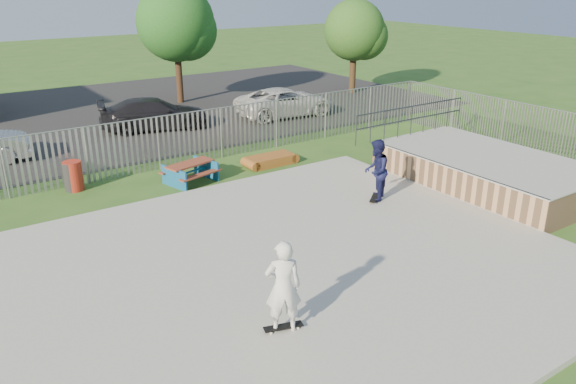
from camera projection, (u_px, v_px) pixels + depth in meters
ground at (267, 276)px, 13.54m from camera, size 120.00×120.00×0.00m
concrete_slab at (267, 273)px, 13.51m from camera, size 15.00×12.00×0.15m
quarter_pipe at (485, 170)px, 19.14m from camera, size 5.50×7.05×2.19m
fence at (214, 177)px, 17.23m from camera, size 26.04×16.02×2.00m
picnic_table at (190, 173)px, 19.53m from camera, size 1.98×1.76×0.72m
funbox at (270, 160)px, 21.45m from camera, size 1.78×0.89×0.36m
trash_bin_red at (73, 176)px, 18.77m from camera, size 0.60×0.60×1.01m
trash_bin_grey at (73, 176)px, 18.77m from camera, size 0.59×0.59×0.99m
parking_lot at (64, 120)px, 28.16m from camera, size 40.00×18.00×0.02m
car_dark at (154, 114)px, 26.17m from camera, size 5.35×3.23×1.45m
car_white at (285, 102)px, 28.67m from camera, size 5.32×2.79×1.43m
tree_mid at (175, 22)px, 30.45m from camera, size 4.23×4.23×6.52m
tree_right at (354, 30)px, 33.34m from camera, size 3.60×3.60×5.55m
skateboard_a at (374, 199)px, 17.71m from camera, size 0.75×0.65×0.08m
skateboard_b at (283, 328)px, 11.22m from camera, size 0.82×0.42×0.08m
skater_navy at (376, 170)px, 17.37m from camera, size 1.21×1.17×1.96m
skater_white at (283, 287)px, 10.88m from camera, size 0.85×0.74×1.96m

